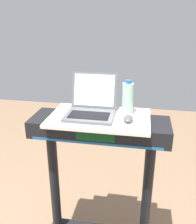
# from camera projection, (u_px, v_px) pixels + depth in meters

# --- Properties ---
(desk_board) EXTENTS (0.64, 0.40, 0.02)m
(desk_board) POSITION_uv_depth(u_px,v_px,m) (99.00, 118.00, 1.60)
(desk_board) COLOR beige
(desk_board) RESTS_ON treadmill_base
(laptop) EXTENTS (0.31, 0.31, 0.25)m
(laptop) POSITION_uv_depth(u_px,v_px,m) (91.00, 107.00, 1.61)
(laptop) COLOR #515459
(laptop) RESTS_ON desk_board
(computer_mouse) EXTENTS (0.06, 0.10, 0.03)m
(computer_mouse) POSITION_uv_depth(u_px,v_px,m) (128.00, 119.00, 1.52)
(computer_mouse) COLOR #4C4C51
(computer_mouse) RESTS_ON desk_board
(water_bottle) EXTENTS (0.07, 0.07, 0.22)m
(water_bottle) POSITION_uv_depth(u_px,v_px,m) (128.00, 98.00, 1.61)
(water_bottle) COLOR #9EDBB2
(water_bottle) RESTS_ON desk_board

